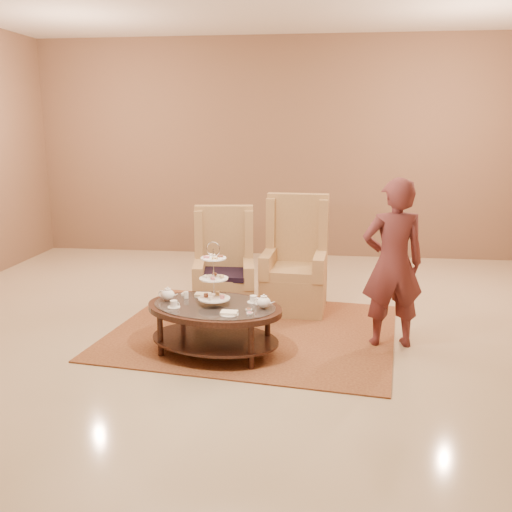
# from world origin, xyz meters

# --- Properties ---
(ground) EXTENTS (8.00, 8.00, 0.00)m
(ground) POSITION_xyz_m (0.00, 0.00, 0.00)
(ground) COLOR beige
(ground) RESTS_ON ground
(ceiling) EXTENTS (8.00, 8.00, 0.02)m
(ceiling) POSITION_xyz_m (0.00, 0.00, 0.00)
(ceiling) COLOR silver
(ceiling) RESTS_ON ground
(wall_back) EXTENTS (8.00, 0.04, 3.50)m
(wall_back) POSITION_xyz_m (0.00, 4.00, 1.75)
(wall_back) COLOR brown
(wall_back) RESTS_ON ground
(rug) EXTENTS (3.17, 2.75, 0.02)m
(rug) POSITION_xyz_m (0.05, 0.29, 0.01)
(rug) COLOR #996236
(rug) RESTS_ON ground
(tea_table) EXTENTS (1.47, 1.15, 1.09)m
(tea_table) POSITION_xyz_m (-0.24, -0.34, 0.40)
(tea_table) COLOR black
(tea_table) RESTS_ON ground
(armchair_left) EXTENTS (0.76, 0.78, 1.23)m
(armchair_left) POSITION_xyz_m (-0.36, 0.83, 0.42)
(armchair_left) COLOR tan
(armchair_left) RESTS_ON ground
(armchair_right) EXTENTS (0.76, 0.79, 1.34)m
(armchair_right) POSITION_xyz_m (0.43, 1.16, 0.45)
(armchair_right) COLOR tan
(armchair_right) RESTS_ON ground
(person) EXTENTS (0.66, 0.50, 1.66)m
(person) POSITION_xyz_m (1.43, 0.10, 0.83)
(person) COLOR #5A2627
(person) RESTS_ON ground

